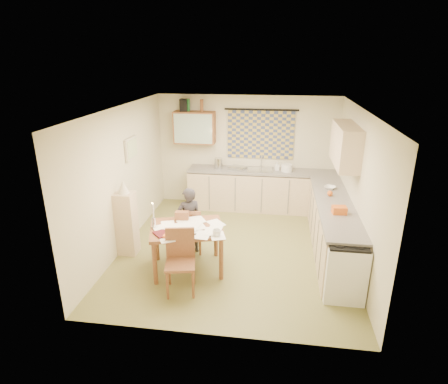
% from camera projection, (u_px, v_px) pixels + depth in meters
% --- Properties ---
extents(floor, '(4.00, 4.50, 0.02)m').
position_uv_depth(floor, '(235.00, 249.00, 6.78)').
color(floor, olive).
rests_on(floor, ground).
extents(ceiling, '(4.00, 4.50, 0.02)m').
position_uv_depth(ceiling, '(236.00, 108.00, 5.91)').
color(ceiling, white).
rests_on(ceiling, floor).
extents(wall_back, '(4.00, 0.02, 2.50)m').
position_uv_depth(wall_back, '(247.00, 152.00, 8.45)').
color(wall_back, beige).
rests_on(wall_back, floor).
extents(wall_front, '(4.00, 0.02, 2.50)m').
position_uv_depth(wall_front, '(213.00, 247.00, 4.25)').
color(wall_front, beige).
rests_on(wall_front, floor).
extents(wall_left, '(0.02, 4.50, 2.50)m').
position_uv_depth(wall_left, '(123.00, 178.00, 6.61)').
color(wall_left, beige).
rests_on(wall_left, floor).
extents(wall_right, '(0.02, 4.50, 2.50)m').
position_uv_depth(wall_right, '(358.00, 189.00, 6.08)').
color(wall_right, beige).
rests_on(wall_right, floor).
extents(window_blind, '(1.45, 0.03, 1.05)m').
position_uv_depth(window_blind, '(261.00, 135.00, 8.23)').
color(window_blind, navy).
rests_on(window_blind, wall_back).
extents(curtain_rod, '(1.60, 0.04, 0.04)m').
position_uv_depth(curtain_rod, '(261.00, 110.00, 8.02)').
color(curtain_rod, black).
rests_on(curtain_rod, wall_back).
extents(wall_cabinet, '(0.90, 0.34, 0.70)m').
position_uv_depth(wall_cabinet, '(195.00, 127.00, 8.24)').
color(wall_cabinet, brown).
rests_on(wall_cabinet, wall_back).
extents(wall_cabinet_glass, '(0.84, 0.02, 0.64)m').
position_uv_depth(wall_cabinet_glass, '(193.00, 129.00, 8.09)').
color(wall_cabinet_glass, '#99B2A5').
rests_on(wall_cabinet_glass, wall_back).
extents(upper_cabinet_right, '(0.34, 1.30, 0.70)m').
position_uv_depth(upper_cabinet_right, '(345.00, 145.00, 6.41)').
color(upper_cabinet_right, tan).
rests_on(upper_cabinet_right, wall_right).
extents(framed_print, '(0.04, 0.50, 0.40)m').
position_uv_depth(framed_print, '(131.00, 148.00, 6.83)').
color(framed_print, beige).
rests_on(framed_print, wall_left).
extents(print_canvas, '(0.01, 0.42, 0.32)m').
position_uv_depth(print_canvas, '(132.00, 148.00, 6.82)').
color(print_canvas, white).
rests_on(print_canvas, wall_left).
extents(counter_back, '(3.30, 0.62, 0.92)m').
position_uv_depth(counter_back, '(262.00, 190.00, 8.38)').
color(counter_back, tan).
rests_on(counter_back, floor).
extents(counter_right, '(0.62, 2.95, 0.92)m').
position_uv_depth(counter_right, '(332.00, 228.00, 6.55)').
color(counter_right, tan).
rests_on(counter_right, floor).
extents(stove, '(0.56, 0.56, 0.87)m').
position_uv_depth(stove, '(344.00, 269.00, 5.33)').
color(stove, white).
rests_on(stove, floor).
extents(sink, '(0.59, 0.50, 0.10)m').
position_uv_depth(sink, '(260.00, 172.00, 8.24)').
color(sink, silver).
rests_on(sink, counter_back).
extents(tap, '(0.04, 0.04, 0.28)m').
position_uv_depth(tap, '(262.00, 162.00, 8.35)').
color(tap, silver).
rests_on(tap, counter_back).
extents(dish_rack, '(0.44, 0.41, 0.06)m').
position_uv_depth(dish_rack, '(238.00, 168.00, 8.28)').
color(dish_rack, silver).
rests_on(dish_rack, counter_back).
extents(kettle, '(0.24, 0.24, 0.24)m').
position_uv_depth(kettle, '(218.00, 163.00, 8.31)').
color(kettle, silver).
rests_on(kettle, counter_back).
extents(mixing_bowl, '(0.30, 0.30, 0.16)m').
position_uv_depth(mixing_bowl, '(287.00, 168.00, 8.12)').
color(mixing_bowl, white).
rests_on(mixing_bowl, counter_back).
extents(soap_bottle, '(0.14, 0.14, 0.19)m').
position_uv_depth(soap_bottle, '(277.00, 166.00, 8.19)').
color(soap_bottle, white).
rests_on(soap_bottle, counter_back).
extents(bowl, '(0.36, 0.36, 0.05)m').
position_uv_depth(bowl, '(330.00, 188.00, 7.07)').
color(bowl, white).
rests_on(bowl, counter_right).
extents(orange_bag, '(0.23, 0.18, 0.12)m').
position_uv_depth(orange_bag, '(339.00, 210.00, 5.95)').
color(orange_bag, '#D65E1B').
rests_on(orange_bag, counter_right).
extents(fruit_orange, '(0.10, 0.10, 0.10)m').
position_uv_depth(fruit_orange, '(330.00, 193.00, 6.70)').
color(fruit_orange, '#D65E1B').
rests_on(fruit_orange, counter_right).
extents(speaker, '(0.19, 0.22, 0.26)m').
position_uv_depth(speaker, '(183.00, 105.00, 8.11)').
color(speaker, black).
rests_on(speaker, wall_cabinet).
extents(bottle_green, '(0.08, 0.08, 0.26)m').
position_uv_depth(bottle_green, '(188.00, 105.00, 8.10)').
color(bottle_green, '#195926').
rests_on(bottle_green, wall_cabinet).
extents(bottle_brown, '(0.09, 0.09, 0.26)m').
position_uv_depth(bottle_brown, '(202.00, 105.00, 8.06)').
color(bottle_brown, brown).
rests_on(bottle_brown, wall_cabinet).
extents(dining_table, '(1.32, 1.13, 0.75)m').
position_uv_depth(dining_table, '(187.00, 248.00, 6.02)').
color(dining_table, brown).
rests_on(dining_table, floor).
extents(chair_far, '(0.46, 0.46, 0.83)m').
position_uv_depth(chair_far, '(191.00, 238.00, 6.60)').
color(chair_far, brown).
rests_on(chair_far, floor).
extents(chair_near, '(0.50, 0.50, 0.94)m').
position_uv_depth(chair_near, '(181.00, 273.00, 5.48)').
color(chair_near, brown).
rests_on(chair_near, floor).
extents(person, '(0.68, 0.66, 1.21)m').
position_uv_depth(person, '(189.00, 221.00, 6.46)').
color(person, black).
rests_on(person, floor).
extents(shelf_stand, '(0.32, 0.30, 1.13)m').
position_uv_depth(shelf_stand, '(127.00, 224.00, 6.46)').
color(shelf_stand, tan).
rests_on(shelf_stand, floor).
extents(lampshade, '(0.20, 0.20, 0.22)m').
position_uv_depth(lampshade, '(123.00, 187.00, 6.23)').
color(lampshade, beige).
rests_on(lampshade, shelf_stand).
extents(letter_rack, '(0.23, 0.12, 0.16)m').
position_uv_depth(letter_rack, '(182.00, 216.00, 6.10)').
color(letter_rack, brown).
rests_on(letter_rack, dining_table).
extents(mug, '(0.13, 0.13, 0.10)m').
position_uv_depth(mug, '(217.00, 233.00, 5.59)').
color(mug, white).
rests_on(mug, dining_table).
extents(magazine, '(0.44, 0.44, 0.02)m').
position_uv_depth(magazine, '(156.00, 236.00, 5.59)').
color(magazine, maroon).
rests_on(magazine, dining_table).
extents(book, '(0.21, 0.26, 0.02)m').
position_uv_depth(book, '(161.00, 232.00, 5.72)').
color(book, '#D65E1B').
rests_on(book, dining_table).
extents(orange_box, '(0.12, 0.09, 0.04)m').
position_uv_depth(orange_box, '(167.00, 236.00, 5.55)').
color(orange_box, '#D65E1B').
rests_on(orange_box, dining_table).
extents(eyeglasses, '(0.14, 0.07, 0.02)m').
position_uv_depth(eyeglasses, '(196.00, 234.00, 5.63)').
color(eyeglasses, black).
rests_on(eyeglasses, dining_table).
extents(candle_holder, '(0.08, 0.08, 0.18)m').
position_uv_depth(candle_holder, '(154.00, 223.00, 5.82)').
color(candle_holder, silver).
rests_on(candle_holder, dining_table).
extents(candle, '(0.03, 0.03, 0.22)m').
position_uv_depth(candle, '(153.00, 211.00, 5.78)').
color(candle, white).
rests_on(candle, dining_table).
extents(candle_flame, '(0.02, 0.02, 0.02)m').
position_uv_depth(candle_flame, '(152.00, 203.00, 5.73)').
color(candle_flame, '#FFCC66').
rests_on(candle_flame, dining_table).
extents(papers, '(1.23, 1.06, 0.03)m').
position_uv_depth(papers, '(192.00, 228.00, 5.84)').
color(papers, white).
rests_on(papers, dining_table).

